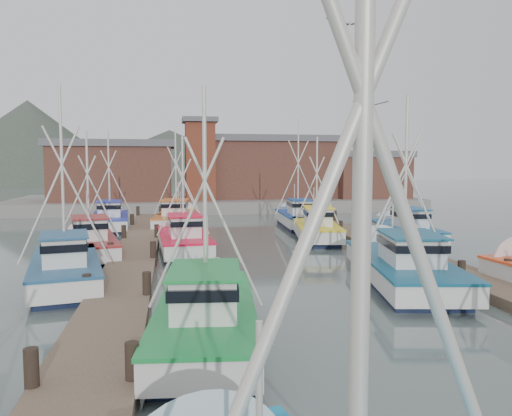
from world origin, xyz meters
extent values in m
plane|color=#4C5B58|center=(0.00, 0.00, 0.00)|extent=(260.00, 260.00, 0.00)
cube|color=brown|center=(-7.00, 4.00, 0.20)|extent=(2.20, 46.00, 0.40)
cylinder|color=black|center=(-8.00, -9.00, 0.45)|extent=(0.30, 0.30, 1.50)
cylinder|color=black|center=(-8.00, -2.00, 0.45)|extent=(0.30, 0.30, 1.50)
cylinder|color=black|center=(-8.00, 5.00, 0.45)|extent=(0.30, 0.30, 1.50)
cylinder|color=black|center=(-8.00, 12.00, 0.45)|extent=(0.30, 0.30, 1.50)
cylinder|color=black|center=(-8.00, 19.00, 0.45)|extent=(0.30, 0.30, 1.50)
cylinder|color=black|center=(-8.00, 26.00, 0.45)|extent=(0.30, 0.30, 1.50)
cylinder|color=black|center=(-6.00, -9.00, 0.45)|extent=(0.30, 0.30, 1.50)
cylinder|color=black|center=(-6.00, -2.00, 0.45)|extent=(0.30, 0.30, 1.50)
cylinder|color=black|center=(-6.00, 5.00, 0.45)|extent=(0.30, 0.30, 1.50)
cylinder|color=black|center=(-6.00, 12.00, 0.45)|extent=(0.30, 0.30, 1.50)
cylinder|color=black|center=(-6.00, 19.00, 0.45)|extent=(0.30, 0.30, 1.50)
cylinder|color=black|center=(-6.00, 26.00, 0.45)|extent=(0.30, 0.30, 1.50)
cube|color=brown|center=(7.00, 4.00, 0.20)|extent=(2.20, 46.00, 0.40)
cylinder|color=black|center=(6.00, -2.00, 0.45)|extent=(0.30, 0.30, 1.50)
cylinder|color=black|center=(6.00, 5.00, 0.45)|extent=(0.30, 0.30, 1.50)
cylinder|color=black|center=(6.00, 12.00, 0.45)|extent=(0.30, 0.30, 1.50)
cylinder|color=black|center=(6.00, 19.00, 0.45)|extent=(0.30, 0.30, 1.50)
cylinder|color=black|center=(6.00, 26.00, 0.45)|extent=(0.30, 0.30, 1.50)
cylinder|color=black|center=(8.00, -2.00, 0.45)|extent=(0.30, 0.30, 1.50)
cylinder|color=black|center=(8.00, 5.00, 0.45)|extent=(0.30, 0.30, 1.50)
cylinder|color=black|center=(8.00, 12.00, 0.45)|extent=(0.30, 0.30, 1.50)
cylinder|color=black|center=(8.00, 19.00, 0.45)|extent=(0.30, 0.30, 1.50)
cylinder|color=black|center=(8.00, 26.00, 0.45)|extent=(0.30, 0.30, 1.50)
cube|color=gray|center=(0.00, 37.00, 0.60)|extent=(44.00, 16.00, 1.20)
cube|color=brown|center=(-11.00, 35.00, 3.95)|extent=(12.00, 8.00, 5.50)
cube|color=slate|center=(-11.00, 35.00, 7.05)|extent=(12.72, 8.48, 0.70)
cube|color=brown|center=(6.00, 37.00, 4.30)|extent=(14.00, 9.00, 6.20)
cube|color=slate|center=(6.00, 37.00, 7.75)|extent=(14.84, 9.54, 0.70)
cube|color=brown|center=(17.00, 34.00, 3.45)|extent=(8.00, 6.00, 4.50)
cube|color=slate|center=(17.00, 34.00, 6.05)|extent=(8.48, 6.36, 0.70)
cube|color=maroon|center=(-2.00, 33.00, 5.20)|extent=(3.00, 3.00, 8.00)
cube|color=slate|center=(-2.00, 33.00, 9.45)|extent=(3.60, 3.60, 0.50)
cone|color=#4A5446|center=(-40.00, 115.00, 0.00)|extent=(110.00, 110.00, 42.00)
cone|color=#4A5446|center=(-5.00, 130.00, 0.00)|extent=(140.00, 140.00, 30.00)
cone|color=#4A5446|center=(35.00, 120.00, 0.00)|extent=(90.00, 90.00, 24.00)
cylinder|color=beige|center=(-4.04, -16.69, 5.02)|extent=(0.14, 0.14, 7.84)
cylinder|color=beige|center=(-4.57, -16.79, 4.10)|extent=(2.76, 0.61, 6.13)
cylinder|color=beige|center=(-3.51, -16.59, 4.10)|extent=(2.76, 0.61, 6.13)
cube|color=#111A39|center=(-4.22, -5.93, 0.05)|extent=(2.98, 7.15, 0.70)
cube|color=silver|center=(-4.22, -5.93, 0.70)|extent=(3.39, 8.12, 0.80)
cube|color=#188E3C|center=(-4.22, -5.93, 1.08)|extent=(3.47, 8.21, 0.10)
cone|color=silver|center=(-3.80, -2.00, 0.55)|extent=(2.57, 1.35, 2.47)
cube|color=silver|center=(-4.32, -6.87, 1.65)|extent=(1.83, 2.52, 1.10)
cube|color=black|center=(-4.32, -6.87, 1.88)|extent=(1.96, 2.77, 0.28)
cube|color=#188E3C|center=(-4.32, -6.87, 2.24)|extent=(2.08, 2.94, 0.07)
cylinder|color=beige|center=(-4.23, -6.09, 4.05)|extent=(0.12, 0.12, 5.90)
cylinder|color=beige|center=(-4.74, -6.03, 3.36)|extent=(2.11, 0.30, 4.62)
cylinder|color=beige|center=(-3.73, -6.14, 3.36)|extent=(2.11, 0.30, 4.62)
cylinder|color=beige|center=(-4.07, -4.52, 2.30)|extent=(0.07, 0.07, 2.20)
cube|color=#111A39|center=(4.23, -0.56, 0.05)|extent=(4.07, 8.44, 0.70)
cube|color=silver|center=(4.23, -0.56, 0.70)|extent=(4.63, 9.59, 0.80)
cube|color=#0E5270|center=(4.23, -0.56, 1.08)|extent=(4.73, 9.70, 0.10)
cone|color=silver|center=(5.07, 3.96, 0.55)|extent=(3.03, 1.61, 2.88)
cube|color=silver|center=(4.03, -1.65, 1.65)|extent=(2.33, 3.05, 1.10)
cube|color=black|center=(4.03, -1.65, 1.88)|extent=(2.50, 3.35, 0.28)
cube|color=#0E5270|center=(4.03, -1.65, 2.24)|extent=(2.65, 3.55, 0.07)
cylinder|color=beige|center=(4.20, -0.74, 4.39)|extent=(0.15, 0.15, 6.58)
cylinder|color=beige|center=(3.62, -0.64, 3.62)|extent=(2.34, 0.53, 5.15)
cylinder|color=beige|center=(4.78, -0.85, 3.62)|extent=(2.34, 0.53, 5.15)
cylinder|color=beige|center=(4.53, 1.06, 2.30)|extent=(0.09, 0.09, 2.57)
cube|color=#111A39|center=(-9.36, 1.38, 0.05)|extent=(3.39, 6.98, 0.70)
cube|color=silver|center=(-9.36, 1.38, 0.70)|extent=(3.86, 7.93, 0.80)
cube|color=#1F5179|center=(-9.36, 1.38, 1.08)|extent=(3.94, 8.02, 0.10)
cone|color=silver|center=(-10.08, 5.11, 0.55)|extent=(2.54, 1.53, 2.37)
cube|color=silver|center=(-9.19, 0.48, 1.65)|extent=(1.93, 2.53, 1.10)
cube|color=black|center=(-9.19, 0.48, 1.88)|extent=(2.07, 2.77, 0.28)
cube|color=#1F5179|center=(-9.19, 0.48, 2.24)|extent=(2.20, 2.94, 0.07)
cylinder|color=beige|center=(-9.34, 1.23, 4.55)|extent=(0.13, 0.13, 6.91)
cylinder|color=beige|center=(-9.85, 1.13, 3.74)|extent=(2.44, 0.55, 5.40)
cylinder|color=beige|center=(-8.82, 1.32, 3.74)|extent=(2.44, 0.55, 5.40)
cylinder|color=beige|center=(-9.62, 2.72, 2.30)|extent=(0.08, 0.08, 2.28)
cone|color=silver|center=(9.08, -0.60, 0.55)|extent=(2.98, 1.36, 2.90)
cube|color=#111A39|center=(-4.46, 8.16, 0.05)|extent=(2.58, 6.85, 0.70)
cube|color=silver|center=(-4.46, 8.16, 0.70)|extent=(2.93, 7.78, 0.80)
cube|color=red|center=(-4.46, 8.16, 1.08)|extent=(3.01, 7.86, 0.10)
cone|color=silver|center=(-4.68, 11.97, 0.55)|extent=(2.45, 1.24, 2.39)
cube|color=silver|center=(-4.41, 7.24, 1.65)|extent=(1.68, 2.38, 1.10)
cube|color=black|center=(-4.41, 7.24, 1.88)|extent=(1.79, 2.62, 0.28)
cube|color=red|center=(-4.41, 7.24, 2.24)|extent=(1.90, 2.77, 0.07)
cylinder|color=beige|center=(-4.45, 8.00, 3.78)|extent=(0.11, 0.11, 5.35)
cylinder|color=beige|center=(-4.94, 7.98, 3.15)|extent=(1.93, 0.19, 4.19)
cylinder|color=beige|center=(-3.96, 8.03, 3.15)|extent=(1.93, 0.19, 4.19)
cylinder|color=beige|center=(-4.54, 9.53, 2.30)|extent=(0.07, 0.07, 2.13)
cube|color=#111A39|center=(4.22, 11.67, 0.05)|extent=(3.33, 7.06, 0.70)
cube|color=silver|center=(4.22, 11.67, 0.70)|extent=(3.78, 8.02, 0.80)
cube|color=yellow|center=(4.22, 11.67, 1.08)|extent=(3.87, 8.11, 0.10)
cone|color=silver|center=(4.87, 15.47, 0.55)|extent=(2.56, 1.49, 2.41)
cube|color=silver|center=(4.06, 10.76, 1.65)|extent=(1.93, 2.54, 1.10)
cube|color=black|center=(4.06, 10.76, 1.88)|extent=(2.06, 2.79, 0.28)
cube|color=yellow|center=(4.06, 10.76, 2.24)|extent=(2.19, 2.96, 0.07)
cylinder|color=beige|center=(4.19, 11.52, 3.90)|extent=(0.12, 0.12, 5.60)
cylinder|color=beige|center=(3.71, 11.60, 3.24)|extent=(1.99, 0.42, 4.38)
cylinder|color=beige|center=(4.68, 11.44, 3.24)|extent=(1.99, 0.42, 4.38)
cylinder|color=beige|center=(4.45, 13.04, 2.30)|extent=(0.07, 0.07, 2.15)
cube|color=#111A39|center=(-9.43, 7.93, 0.05)|extent=(3.54, 7.10, 0.70)
cube|color=silver|center=(-9.43, 7.93, 0.70)|extent=(4.02, 8.07, 0.80)
cube|color=maroon|center=(-9.43, 7.93, 1.08)|extent=(4.11, 8.16, 0.10)
cone|color=silver|center=(-10.21, 11.71, 0.55)|extent=(2.58, 1.56, 2.41)
cube|color=silver|center=(-9.25, 7.02, 1.65)|extent=(1.99, 2.58, 1.10)
cube|color=black|center=(-9.25, 7.02, 1.88)|extent=(2.14, 2.83, 0.28)
cube|color=maroon|center=(-9.25, 7.02, 2.24)|extent=(2.27, 3.00, 0.07)
cylinder|color=beige|center=(-9.40, 7.78, 3.88)|extent=(0.14, 0.14, 5.56)
cylinder|color=beige|center=(-9.92, 7.67, 3.23)|extent=(1.98, 0.49, 4.35)
cylinder|color=beige|center=(-8.88, 7.89, 3.23)|extent=(1.98, 0.49, 4.35)
cylinder|color=beige|center=(-9.71, 9.29, 2.30)|extent=(0.08, 0.08, 2.32)
cube|color=#111A39|center=(9.39, 9.67, 0.05)|extent=(2.89, 6.87, 0.70)
cube|color=silver|center=(9.39, 9.67, 0.70)|extent=(3.28, 7.80, 0.80)
cube|color=#145385|center=(9.39, 9.67, 1.08)|extent=(3.37, 7.89, 0.10)
cone|color=silver|center=(9.79, 13.44, 0.55)|extent=(2.50, 1.35, 2.40)
cube|color=silver|center=(9.30, 8.77, 1.65)|extent=(1.78, 2.43, 1.10)
cube|color=black|center=(9.30, 8.77, 1.88)|extent=(1.90, 2.66, 0.28)
cube|color=#145385|center=(9.30, 8.77, 2.24)|extent=(2.02, 2.82, 0.07)
cylinder|color=beige|center=(9.38, 9.52, 4.17)|extent=(0.12, 0.12, 6.13)
cylinder|color=beige|center=(8.87, 9.57, 3.45)|extent=(2.19, 0.31, 4.80)
cylinder|color=beige|center=(9.88, 9.47, 3.45)|extent=(2.19, 0.31, 4.80)
cylinder|color=beige|center=(9.54, 11.03, 2.30)|extent=(0.07, 0.07, 2.22)
cube|color=#111A39|center=(-4.66, 19.93, 0.05)|extent=(3.29, 7.75, 0.70)
cube|color=silver|center=(-4.66, 19.93, 0.70)|extent=(3.74, 8.81, 0.80)
cube|color=#CE611F|center=(-4.66, 19.93, 1.08)|extent=(3.83, 8.90, 0.10)
cone|color=silver|center=(-4.17, 24.17, 0.55)|extent=(2.78, 1.40, 2.67)
cube|color=silver|center=(-4.78, 18.91, 1.65)|extent=(2.01, 2.74, 1.10)
cube|color=black|center=(-4.78, 18.91, 1.88)|extent=(2.15, 3.01, 0.28)
cube|color=#CE611F|center=(-4.78, 18.91, 2.24)|extent=(2.28, 3.19, 0.07)
cylinder|color=beige|center=(-4.68, 19.76, 4.47)|extent=(0.13, 0.13, 6.73)
cylinder|color=beige|center=(-5.22, 19.82, 3.67)|extent=(2.40, 0.36, 5.26)
cylinder|color=beige|center=(-4.14, 19.70, 3.67)|extent=(2.40, 0.36, 5.26)
cylinder|color=beige|center=(-4.48, 21.46, 2.30)|extent=(0.08, 0.08, 2.39)
cube|color=#111A39|center=(4.73, 18.44, 0.05)|extent=(2.61, 6.87, 0.70)
cube|color=silver|center=(4.73, 18.44, 0.70)|extent=(2.97, 7.80, 0.80)
cube|color=#114093|center=(4.73, 18.44, 1.08)|extent=(3.05, 7.88, 0.10)
cone|color=silver|center=(4.97, 22.27, 0.55)|extent=(2.46, 1.25, 2.39)
cube|color=silver|center=(4.68, 17.53, 1.65)|extent=(1.69, 2.39, 1.10)
cube|color=black|center=(4.68, 17.53, 1.88)|extent=(1.80, 2.63, 0.28)
cube|color=#114093|center=(4.68, 17.53, 2.24)|extent=(1.91, 2.79, 0.07)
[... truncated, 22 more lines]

